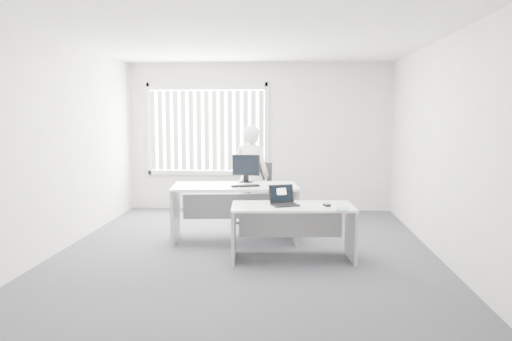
# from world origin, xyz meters

# --- Properties ---
(ground) EXTENTS (6.00, 6.00, 0.00)m
(ground) POSITION_xyz_m (0.00, 0.00, 0.00)
(ground) COLOR #4D4E55
(ground) RESTS_ON ground
(wall_back) EXTENTS (5.00, 0.02, 2.80)m
(wall_back) POSITION_xyz_m (0.00, 3.00, 1.40)
(wall_back) COLOR silver
(wall_back) RESTS_ON ground
(wall_front) EXTENTS (5.00, 0.02, 2.80)m
(wall_front) POSITION_xyz_m (0.00, -3.00, 1.40)
(wall_front) COLOR silver
(wall_front) RESTS_ON ground
(wall_left) EXTENTS (0.02, 6.00, 2.80)m
(wall_left) POSITION_xyz_m (-2.50, 0.00, 1.40)
(wall_left) COLOR silver
(wall_left) RESTS_ON ground
(wall_right) EXTENTS (0.02, 6.00, 2.80)m
(wall_right) POSITION_xyz_m (2.50, 0.00, 1.40)
(wall_right) COLOR silver
(wall_right) RESTS_ON ground
(ceiling) EXTENTS (5.00, 6.00, 0.02)m
(ceiling) POSITION_xyz_m (0.00, 0.00, 2.80)
(ceiling) COLOR silver
(ceiling) RESTS_ON wall_back
(window) EXTENTS (2.32, 0.06, 1.76)m
(window) POSITION_xyz_m (-1.00, 2.96, 1.55)
(window) COLOR beige
(window) RESTS_ON wall_back
(blinds) EXTENTS (2.20, 0.10, 1.50)m
(blinds) POSITION_xyz_m (-1.00, 2.90, 1.52)
(blinds) COLOR silver
(blinds) RESTS_ON wall_back
(desk_near) EXTENTS (1.58, 0.83, 0.70)m
(desk_near) POSITION_xyz_m (0.62, -0.30, 0.50)
(desk_near) COLOR silver
(desk_near) RESTS_ON ground
(desk_far) EXTENTS (1.86, 1.01, 0.81)m
(desk_far) POSITION_xyz_m (-0.21, 0.60, 0.59)
(desk_far) COLOR silver
(desk_far) RESTS_ON ground
(office_chair) EXTENTS (0.67, 0.67, 1.02)m
(office_chair) POSITION_xyz_m (0.03, 1.77, 0.32)
(office_chair) COLOR black
(office_chair) RESTS_ON ground
(person) EXTENTS (0.69, 0.53, 1.66)m
(person) POSITION_xyz_m (-0.06, 1.67, 0.83)
(person) COLOR silver
(person) RESTS_ON ground
(laptop) EXTENTS (0.40, 0.38, 0.25)m
(laptop) POSITION_xyz_m (0.52, -0.34, 0.82)
(laptop) COLOR black
(laptop) RESTS_ON desk_near
(paper_sheet) EXTENTS (0.35, 0.29, 0.00)m
(paper_sheet) POSITION_xyz_m (1.00, -0.35, 0.70)
(paper_sheet) COLOR white
(paper_sheet) RESTS_ON desk_near
(mouse) EXTENTS (0.10, 0.13, 0.05)m
(mouse) POSITION_xyz_m (1.04, -0.35, 0.72)
(mouse) COLOR #A7A7A9
(mouse) RESTS_ON paper_sheet
(booklet) EXTENTS (0.17, 0.22, 0.01)m
(booklet) POSITION_xyz_m (1.21, -0.53, 0.70)
(booklet) COLOR silver
(booklet) RESTS_ON desk_near
(keyboard) EXTENTS (0.42, 0.23, 0.02)m
(keyboard) POSITION_xyz_m (-0.05, 0.48, 0.82)
(keyboard) COLOR black
(keyboard) RESTS_ON desk_far
(monitor) EXTENTS (0.43, 0.20, 0.42)m
(monitor) POSITION_xyz_m (-0.08, 0.91, 1.02)
(monitor) COLOR black
(monitor) RESTS_ON desk_far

